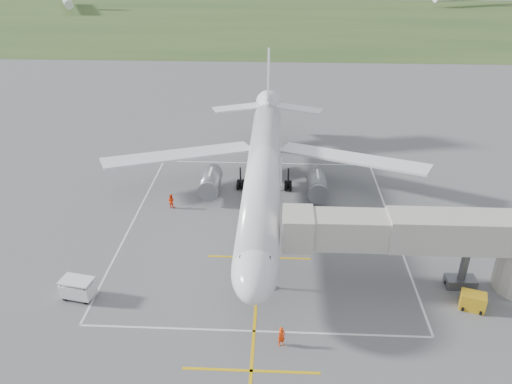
{
  "coord_description": "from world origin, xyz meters",
  "views": [
    {
      "loc": [
        1.56,
        -49.65,
        28.16
      ],
      "look_at": [
        -0.6,
        -4.0,
        4.0
      ],
      "focal_mm": 35.0,
      "sensor_mm": 36.0,
      "label": 1
    }
  ],
  "objects_px": {
    "jet_bridge": "(443,241)",
    "ramp_worker_nose": "(281,337)",
    "baggage_cart": "(78,289)",
    "gpu_unit": "(473,301)",
    "ramp_worker_wing": "(171,201)",
    "airliner": "(263,169)"
  },
  "relations": [
    {
      "from": "gpu_unit",
      "to": "baggage_cart",
      "type": "xyz_separation_m",
      "value": [
        -33.31,
        -0.19,
        0.23
      ]
    },
    {
      "from": "gpu_unit",
      "to": "baggage_cart",
      "type": "bearing_deg",
      "value": -161.95
    },
    {
      "from": "baggage_cart",
      "to": "ramp_worker_nose",
      "type": "height_order",
      "value": "baggage_cart"
    },
    {
      "from": "baggage_cart",
      "to": "airliner",
      "type": "bearing_deg",
      "value": 59.54
    },
    {
      "from": "gpu_unit",
      "to": "ramp_worker_nose",
      "type": "distance_m",
      "value": 16.64
    },
    {
      "from": "jet_bridge",
      "to": "baggage_cart",
      "type": "bearing_deg",
      "value": -174.21
    },
    {
      "from": "airliner",
      "to": "gpu_unit",
      "type": "relative_size",
      "value": 20.43
    },
    {
      "from": "ramp_worker_nose",
      "to": "baggage_cart",
      "type": "bearing_deg",
      "value": 136.0
    },
    {
      "from": "jet_bridge",
      "to": "ramp_worker_nose",
      "type": "distance_m",
      "value": 16.16
    },
    {
      "from": "ramp_worker_nose",
      "to": "ramp_worker_wing",
      "type": "bearing_deg",
      "value": 92.43
    },
    {
      "from": "ramp_worker_wing",
      "to": "gpu_unit",
      "type": "bearing_deg",
      "value": 168.16
    },
    {
      "from": "baggage_cart",
      "to": "ramp_worker_nose",
      "type": "distance_m",
      "value": 18.04
    },
    {
      "from": "airliner",
      "to": "ramp_worker_wing",
      "type": "bearing_deg",
      "value": -172.41
    },
    {
      "from": "ramp_worker_nose",
      "to": "gpu_unit",
      "type": "bearing_deg",
      "value": -11.58
    },
    {
      "from": "gpu_unit",
      "to": "baggage_cart",
      "type": "height_order",
      "value": "baggage_cart"
    },
    {
      "from": "airliner",
      "to": "jet_bridge",
      "type": "bearing_deg",
      "value": -42.19
    },
    {
      "from": "baggage_cart",
      "to": "ramp_worker_wing",
      "type": "relative_size",
      "value": 1.77
    },
    {
      "from": "ramp_worker_wing",
      "to": "baggage_cart",
      "type": "bearing_deg",
      "value": 90.38
    },
    {
      "from": "jet_bridge",
      "to": "ramp_worker_wing",
      "type": "xyz_separation_m",
      "value": [
        -26.13,
        12.86,
        -3.91
      ]
    },
    {
      "from": "airliner",
      "to": "ramp_worker_nose",
      "type": "relative_size",
      "value": 27.21
    },
    {
      "from": "airliner",
      "to": "baggage_cart",
      "type": "relative_size",
      "value": 15.71
    },
    {
      "from": "airliner",
      "to": "gpu_unit",
      "type": "distance_m",
      "value": 25.2
    }
  ]
}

